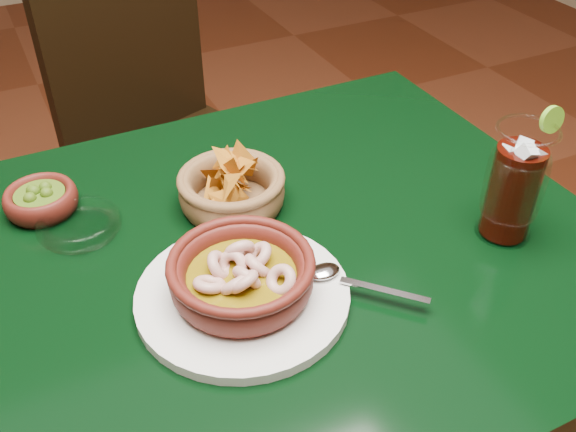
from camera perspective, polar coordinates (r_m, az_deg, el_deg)
name	(u,v)px	position (r m, az deg, el deg)	size (l,w,h in m)	color
dining_table	(195,322)	(0.94, -8.30, -9.31)	(1.20, 0.80, 0.75)	black
dining_chair	(169,140)	(1.60, -10.54, 6.62)	(0.57, 0.57, 0.96)	black
shrimp_plate	(242,280)	(0.80, -4.08, -5.74)	(0.34, 0.27, 0.08)	silver
chip_basket	(232,189)	(0.97, -5.03, 2.40)	(0.19, 0.19, 0.12)	brown
guacamole_ramekin	(41,199)	(1.02, -21.12, 1.39)	(0.13, 0.13, 0.04)	#47130E
cola_drink	(514,185)	(0.93, 19.47, 2.64)	(0.17, 0.17, 0.19)	white
glass_ashtray	(79,225)	(0.97, -18.07, -0.73)	(0.13, 0.13, 0.03)	white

